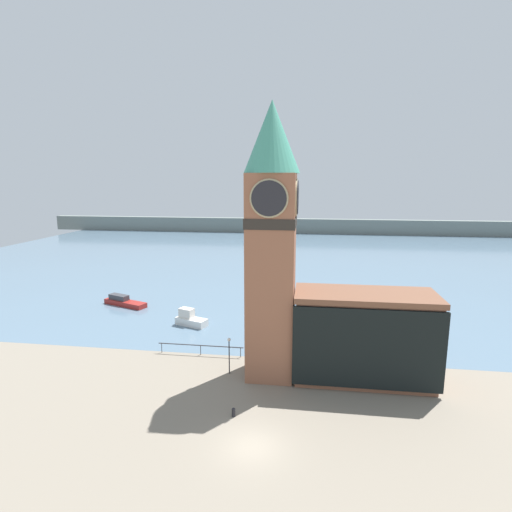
{
  "coord_description": "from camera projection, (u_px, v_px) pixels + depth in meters",
  "views": [
    {
      "loc": [
        3.58,
        -24.14,
        17.93
      ],
      "look_at": [
        -0.83,
        7.95,
        11.79
      ],
      "focal_mm": 28.0,
      "sensor_mm": 36.0,
      "label": 1
    }
  ],
  "objects": [
    {
      "name": "pier_railing",
      "position": [
        201.0,
        346.0,
        41.52
      ],
      "size": [
        9.07,
        0.08,
        1.09
      ],
      "color": "#333338",
      "rests_on": "ground_plane"
    },
    {
      "name": "mooring_bollard_near",
      "position": [
        251.0,
        371.0,
        37.53
      ],
      "size": [
        0.33,
        0.33,
        0.64
      ],
      "color": "black",
      "rests_on": "ground_plane"
    },
    {
      "name": "pier_building",
      "position": [
        364.0,
        336.0,
        35.95
      ],
      "size": [
        12.59,
        5.59,
        8.16
      ],
      "color": "#935B42",
      "rests_on": "ground_plane"
    },
    {
      "name": "lamp_post",
      "position": [
        229.0,
        348.0,
        37.26
      ],
      "size": [
        0.32,
        0.32,
        3.54
      ],
      "color": "black",
      "rests_on": "ground_plane"
    },
    {
      "name": "clock_tower",
      "position": [
        271.0,
        237.0,
        35.17
      ],
      "size": [
        4.84,
        4.84,
        24.57
      ],
      "color": "#935B42",
      "rests_on": "ground_plane"
    },
    {
      "name": "mooring_bollard_far",
      "position": [
        234.0,
        412.0,
        30.75
      ],
      "size": [
        0.29,
        0.29,
        0.72
      ],
      "color": "black",
      "rests_on": "ground_plane"
    },
    {
      "name": "far_shoreline",
      "position": [
        300.0,
        226.0,
        137.81
      ],
      "size": [
        180.0,
        3.0,
        5.0
      ],
      "color": "slate",
      "rests_on": "water"
    },
    {
      "name": "boat_near",
      "position": [
        190.0,
        319.0,
        50.17
      ],
      "size": [
        4.35,
        2.88,
        2.11
      ],
      "rotation": [
        0.0,
        0.0,
        -0.35
      ],
      "color": "silver",
      "rests_on": "water"
    },
    {
      "name": "water",
      "position": [
        295.0,
        254.0,
        99.34
      ],
      "size": [
        160.0,
        120.0,
        0.0
      ],
      "color": "slate",
      "rests_on": "ground_plane"
    },
    {
      "name": "ground_plane",
      "position": [
        252.0,
        447.0,
        27.31
      ],
      "size": [
        160.0,
        160.0,
        0.0
      ],
      "primitive_type": "plane",
      "color": "gray"
    },
    {
      "name": "boat_far",
      "position": [
        124.0,
        302.0,
        58.24
      ],
      "size": [
        7.11,
        4.03,
        1.45
      ],
      "rotation": [
        0.0,
        0.0,
        -0.36
      ],
      "color": "maroon",
      "rests_on": "water"
    }
  ]
}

